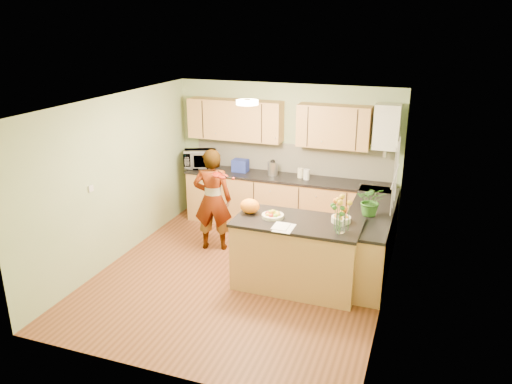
% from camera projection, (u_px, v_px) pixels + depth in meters
% --- Properties ---
extents(floor, '(4.50, 4.50, 0.00)m').
position_uv_depth(floor, '(241.00, 276.00, 7.23)').
color(floor, brown).
rests_on(floor, ground).
extents(ceiling, '(4.00, 4.50, 0.02)m').
position_uv_depth(ceiling, '(239.00, 103.00, 6.41)').
color(ceiling, silver).
rests_on(ceiling, wall_back).
extents(wall_back, '(4.00, 0.02, 2.50)m').
position_uv_depth(wall_back, '(286.00, 155.00, 8.82)').
color(wall_back, '#8FA878').
rests_on(wall_back, floor).
extents(wall_front, '(4.00, 0.02, 2.50)m').
position_uv_depth(wall_front, '(155.00, 267.00, 4.82)').
color(wall_front, '#8FA878').
rests_on(wall_front, floor).
extents(wall_left, '(0.02, 4.50, 2.50)m').
position_uv_depth(wall_left, '(116.00, 179.00, 7.46)').
color(wall_left, '#8FA878').
rests_on(wall_left, floor).
extents(wall_right, '(0.02, 4.50, 2.50)m').
position_uv_depth(wall_right, '(390.00, 212.00, 6.18)').
color(wall_right, '#8FA878').
rests_on(wall_right, floor).
extents(back_counter, '(3.64, 0.62, 0.94)m').
position_uv_depth(back_counter, '(286.00, 202.00, 8.78)').
color(back_counter, tan).
rests_on(back_counter, floor).
extents(right_counter, '(0.62, 2.24, 0.94)m').
position_uv_depth(right_counter, '(370.00, 239.00, 7.29)').
color(right_counter, tan).
rests_on(right_counter, floor).
extents(splashback, '(3.60, 0.02, 0.52)m').
position_uv_depth(splashback, '(292.00, 158.00, 8.79)').
color(splashback, white).
rests_on(splashback, back_counter).
extents(upper_cabinets, '(3.20, 0.34, 0.70)m').
position_uv_depth(upper_cabinets, '(274.00, 122.00, 8.53)').
color(upper_cabinets, tan).
rests_on(upper_cabinets, wall_back).
extents(boiler, '(0.40, 0.30, 0.86)m').
position_uv_depth(boiler, '(387.00, 127.00, 7.93)').
color(boiler, silver).
rests_on(boiler, wall_back).
extents(window_right, '(0.01, 1.30, 1.05)m').
position_uv_depth(window_right, '(396.00, 176.00, 6.62)').
color(window_right, silver).
rests_on(window_right, wall_right).
extents(light_switch, '(0.02, 0.09, 0.09)m').
position_uv_depth(light_switch, '(91.00, 188.00, 6.90)').
color(light_switch, silver).
rests_on(light_switch, wall_left).
extents(ceiling_lamp, '(0.30, 0.30, 0.07)m').
position_uv_depth(ceiling_lamp, '(247.00, 102.00, 6.69)').
color(ceiling_lamp, '#FFEABF').
rests_on(ceiling_lamp, ceiling).
extents(peninsula_island, '(1.70, 0.87, 0.97)m').
position_uv_depth(peninsula_island, '(297.00, 254.00, 6.80)').
color(peninsula_island, tan).
rests_on(peninsula_island, floor).
extents(fruit_dish, '(0.30, 0.30, 0.10)m').
position_uv_depth(fruit_dish, '(273.00, 215.00, 6.74)').
color(fruit_dish, beige).
rests_on(fruit_dish, peninsula_island).
extents(orange_bowl, '(0.26, 0.26, 0.15)m').
position_uv_depth(orange_bowl, '(341.00, 218.00, 6.58)').
color(orange_bowl, beige).
rests_on(orange_bowl, peninsula_island).
extents(flower_vase, '(0.28, 0.28, 0.52)m').
position_uv_depth(flower_vase, '(341.00, 206.00, 6.18)').
color(flower_vase, silver).
rests_on(flower_vase, peninsula_island).
extents(orange_bag, '(0.30, 0.27, 0.21)m').
position_uv_depth(orange_bag, '(250.00, 206.00, 6.88)').
color(orange_bag, orange).
rests_on(orange_bag, peninsula_island).
extents(papers, '(0.24, 0.33, 0.01)m').
position_uv_depth(papers, '(284.00, 228.00, 6.41)').
color(papers, white).
rests_on(papers, peninsula_island).
extents(violinist, '(0.68, 0.53, 1.65)m').
position_uv_depth(violinist, '(213.00, 200.00, 7.85)').
color(violinist, '#DBA986').
rests_on(violinist, floor).
extents(violin, '(0.62, 0.54, 0.15)m').
position_uv_depth(violin, '(218.00, 175.00, 7.43)').
color(violin, '#500905').
rests_on(violin, violinist).
extents(microwave, '(0.69, 0.60, 0.32)m').
position_uv_depth(microwave, '(200.00, 159.00, 9.11)').
color(microwave, silver).
rests_on(microwave, back_counter).
extents(blue_box, '(0.27, 0.20, 0.22)m').
position_uv_depth(blue_box, '(240.00, 166.00, 8.90)').
color(blue_box, navy).
rests_on(blue_box, back_counter).
extents(kettle, '(0.17, 0.17, 0.33)m').
position_uv_depth(kettle, '(273.00, 168.00, 8.68)').
color(kettle, silver).
rests_on(kettle, back_counter).
extents(jar_cream, '(0.12, 0.12, 0.16)m').
position_uv_depth(jar_cream, '(300.00, 173.00, 8.56)').
color(jar_cream, beige).
rests_on(jar_cream, back_counter).
extents(jar_white, '(0.13, 0.13, 0.17)m').
position_uv_depth(jar_white, '(307.00, 174.00, 8.46)').
color(jar_white, silver).
rests_on(jar_white, back_counter).
extents(potted_plant, '(0.40, 0.35, 0.43)m').
position_uv_depth(potted_plant, '(371.00, 201.00, 6.86)').
color(potted_plant, '#2F6822').
rests_on(potted_plant, right_counter).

